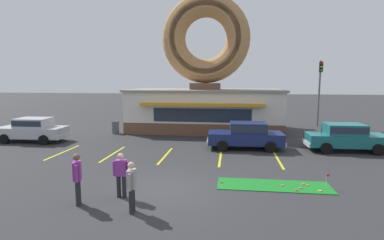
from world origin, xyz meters
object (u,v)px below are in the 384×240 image
Objects in this scene: car_navy at (246,134)px; traffic_light_pole at (320,85)px; pedestrian_blue_sweater_man at (121,173)px; putting_flag_pin at (327,178)px; pedestrian_leather_jacket_man at (132,185)px; pedestrian_hooded_kid at (77,177)px; car_teal at (346,136)px; trash_bin at (115,127)px; golf_ball at (264,183)px; car_silver at (33,129)px.

traffic_light_pole is at bearing 55.56° from car_navy.
car_navy reaches higher than pedestrian_blue_sweater_man.
putting_flag_pin is 6.98m from car_navy.
pedestrian_leather_jacket_man reaches higher than putting_flag_pin.
car_navy reaches higher than putting_flag_pin.
pedestrian_leather_jacket_man is at bearing -119.12° from traffic_light_pole.
pedestrian_hooded_kid is at bearing -123.11° from car_navy.
pedestrian_hooded_kid reaches higher than car_teal.
trash_bin reaches higher than putting_flag_pin.
car_navy is at bearing -124.44° from traffic_light_pole.
putting_flag_pin is at bearing -5.44° from golf_ball.
pedestrian_leather_jacket_man is (-3.93, -9.35, 0.02)m from car_navy.
pedestrian_hooded_kid is (-11.58, -9.17, 0.09)m from car_teal.
pedestrian_blue_sweater_man reaches higher than putting_flag_pin.
putting_flag_pin reaches higher than golf_ball.
golf_ball is at bearing 36.08° from pedestrian_leather_jacket_man.
pedestrian_hooded_kid is (-1.19, -0.81, 0.09)m from pedestrian_blue_sweater_man.
car_navy reaches higher than trash_bin.
car_navy is (-2.74, 6.40, 0.43)m from putting_flag_pin.
golf_ball is 0.01× the size of car_teal.
car_teal is at bearing 38.38° from pedestrian_hooded_kid.
pedestrian_hooded_kid is 1.99m from pedestrian_leather_jacket_man.
pedestrian_hooded_kid is 1.07× the size of pedestrian_leather_jacket_man.
car_teal is 14.77m from pedestrian_hooded_kid.
pedestrian_blue_sweater_man is at bearing -166.33° from putting_flag_pin.
trash_bin is (-12.52, 10.35, 0.06)m from putting_flag_pin.
car_silver reaches higher than pedestrian_blue_sweater_man.
car_silver is at bearing -139.12° from trash_bin.
car_teal is at bearing -0.28° from car_silver.
pedestrian_blue_sweater_man is at bearing -122.39° from traffic_light_pole.
pedestrian_blue_sweater_man is 0.27× the size of traffic_light_pole.
pedestrian_blue_sweater_man is (9.36, -8.46, 0.00)m from car_silver.
golf_ball is 5.57m from pedestrian_blue_sweater_man.
traffic_light_pole is (20.88, 9.70, 2.84)m from car_silver.
trash_bin is (-15.47, 3.80, -0.37)m from car_teal.
car_silver is 5.67m from trash_bin.
pedestrian_hooded_kid is at bearing -48.60° from car_silver.
pedestrian_blue_sweater_man is 1.44m from pedestrian_hooded_kid.
car_silver is at bearing 131.40° from pedestrian_hooded_kid.
car_navy is 4.74× the size of trash_bin.
car_teal is 0.79× the size of traffic_light_pole.
trash_bin is at bearing 112.66° from pedestrian_blue_sweater_man.
pedestrian_leather_jacket_man is at bearing -156.16° from putting_flag_pin.
car_navy is 10.55m from trash_bin.
car_teal is 4.69× the size of trash_bin.
golf_ball is at bearing -129.81° from car_teal.
car_silver is 12.62m from pedestrian_blue_sweater_man.
car_teal reaches higher than trash_bin.
car_silver is 14.06m from car_navy.
golf_ball is 0.04× the size of trash_bin.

